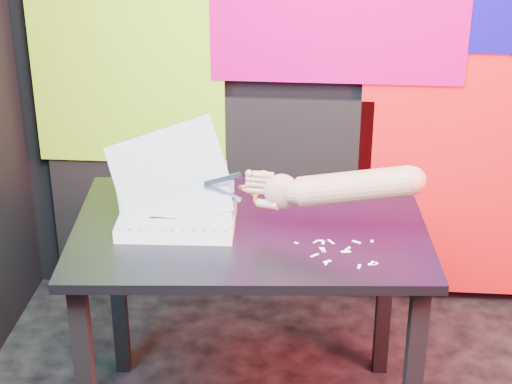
{
  "coord_description": "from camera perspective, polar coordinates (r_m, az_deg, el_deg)",
  "views": [
    {
      "loc": [
        -0.3,
        -1.66,
        1.93
      ],
      "look_at": [
        -0.48,
        0.62,
        0.87
      ],
      "focal_mm": 60.0,
      "sensor_mm": 36.0,
      "label": 1
    }
  ],
  "objects": [
    {
      "name": "work_table",
      "position": [
        2.64,
        -0.4,
        -4.24
      ],
      "size": [
        1.12,
        0.79,
        0.75
      ],
      "rotation": [
        0.0,
        0.0,
        0.08
      ],
      "color": "black",
      "rests_on": "ground"
    },
    {
      "name": "room",
      "position": [
        1.78,
        14.07,
        5.17
      ],
      "size": [
        3.01,
        3.01,
        2.71
      ],
      "color": "black",
      "rests_on": "ground"
    },
    {
      "name": "paper_clippings",
      "position": [
        2.45,
        5.64,
        -3.98
      ],
      "size": [
        0.24,
        0.17,
        0.0
      ],
      "color": "white",
      "rests_on": "work_table"
    },
    {
      "name": "printout_stack",
      "position": [
        2.59,
        -5.28,
        -1.57
      ],
      "size": [
        0.41,
        0.27,
        0.33
      ],
      "rotation": [
        0.0,
        0.0,
        0.04
      ],
      "color": "white",
      "rests_on": "work_table"
    },
    {
      "name": "scissors",
      "position": [
        2.51,
        0.17,
        0.18
      ],
      "size": [
        0.21,
        0.04,
        0.12
      ],
      "rotation": [
        0.0,
        0.0,
        -0.15
      ],
      "color": "silver",
      "rests_on": "printout_stack"
    },
    {
      "name": "hand_forearm",
      "position": [
        2.45,
        5.74,
        0.33
      ],
      "size": [
        0.5,
        0.14,
        0.17
      ],
      "rotation": [
        0.0,
        0.0,
        -0.15
      ],
      "color": "tan",
      "rests_on": "work_table"
    },
    {
      "name": "backdrop",
      "position": [
        3.29,
        10.82,
        7.21
      ],
      "size": [
        2.88,
        0.05,
        2.08
      ],
      "color": "red",
      "rests_on": "ground"
    }
  ]
}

